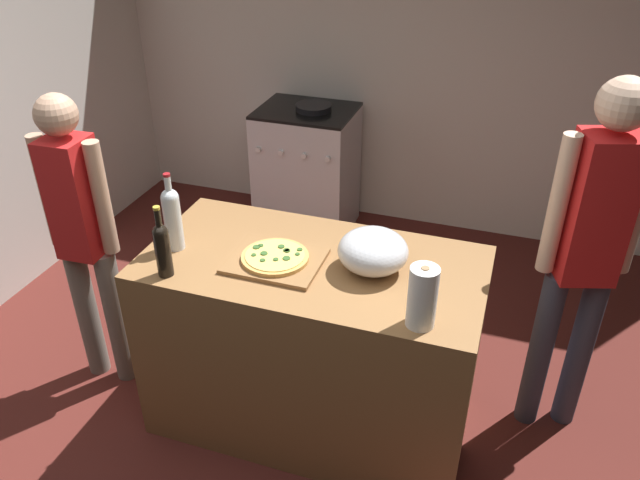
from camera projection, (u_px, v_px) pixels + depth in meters
The scene contains 13 objects.
ground_plane at pixel (333, 324), 3.83m from camera, with size 4.72×3.46×0.02m, color #511E19.
kitchen_wall_rear at pixel (399, 50), 4.35m from camera, with size 4.72×0.10×2.60m, color beige.
kitchen_wall_left at pixel (0, 81), 3.73m from camera, with size 0.10×3.46×2.60m, color beige.
counter at pixel (313, 343), 2.95m from camera, with size 1.50×0.76×0.93m, color olive.
cutting_board at pixel (275, 261), 2.69m from camera, with size 0.40×0.32×0.02m, color olive.
pizza at pixel (275, 257), 2.68m from camera, with size 0.29×0.29×0.03m.
mixing_bowl at pixel (373, 251), 2.61m from camera, with size 0.30×0.30×0.18m.
paper_towel_roll at pixel (422, 297), 2.28m from camera, with size 0.11×0.11×0.25m.
wine_bottle_dark at pixel (162, 247), 2.55m from camera, with size 0.07×0.07×0.32m.
wine_bottle_clear at pixel (172, 216), 2.72m from camera, with size 0.08×0.08×0.37m.
stove at pixel (307, 170), 4.61m from camera, with size 0.68×0.58×0.98m.
person_in_stripes at pixel (83, 232), 3.00m from camera, with size 0.36×0.21×1.58m.
person_in_red at pixel (588, 245), 2.65m from camera, with size 0.39×0.26×1.75m.
Camera 1 is at (0.89, -1.45, 2.41)m, focal length 35.02 mm.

